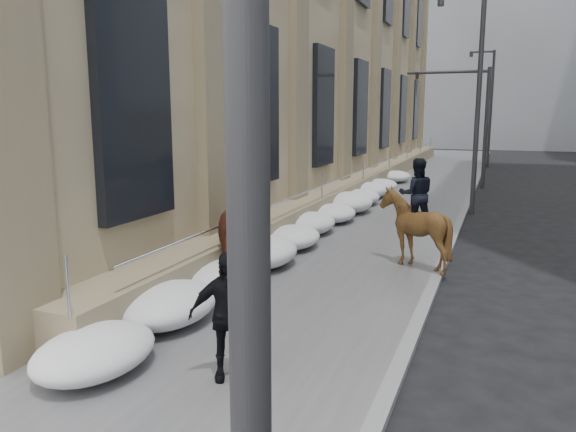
% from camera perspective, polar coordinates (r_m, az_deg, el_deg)
% --- Properties ---
extents(ground, '(140.00, 140.00, 0.00)m').
position_cam_1_polar(ground, '(9.66, -4.46, -12.54)').
color(ground, black).
rests_on(ground, ground).
extents(sidewalk, '(5.00, 80.00, 0.12)m').
position_cam_1_polar(sidewalk, '(18.80, 8.66, -1.07)').
color(sidewalk, '#4B4B4D').
rests_on(sidewalk, ground).
extents(curb, '(0.24, 80.00, 0.12)m').
position_cam_1_polar(curb, '(18.44, 16.63, -1.61)').
color(curb, slate).
rests_on(curb, ground).
extents(limestone_building, '(6.10, 44.00, 18.00)m').
position_cam_1_polar(limestone_building, '(29.88, 3.00, 20.30)').
color(limestone_building, '#877759').
rests_on(limestone_building, ground).
extents(bg_building_mid, '(30.00, 12.00, 28.00)m').
position_cam_1_polar(bg_building_mid, '(68.79, 21.91, 18.25)').
color(bg_building_mid, slate).
rests_on(bg_building_mid, ground).
extents(bg_building_far, '(24.00, 12.00, 20.00)m').
position_cam_1_polar(bg_building_far, '(80.87, 14.28, 14.52)').
color(bg_building_far, gray).
rests_on(bg_building_far, ground).
extents(streetlight_mid, '(1.71, 0.24, 8.00)m').
position_cam_1_polar(streetlight_mid, '(22.07, 18.40, 12.02)').
color(streetlight_mid, '#2D2D30').
rests_on(streetlight_mid, ground).
extents(streetlight_far, '(1.71, 0.24, 8.00)m').
position_cam_1_polar(streetlight_far, '(42.05, 19.73, 10.93)').
color(streetlight_far, '#2D2D30').
rests_on(streetlight_far, ground).
extents(traffic_signal, '(4.10, 0.22, 6.00)m').
position_cam_1_polar(traffic_signal, '(30.08, 17.80, 10.38)').
color(traffic_signal, '#2D2D30').
rests_on(traffic_signal, ground).
extents(snow_bank, '(1.70, 18.10, 0.76)m').
position_cam_1_polar(snow_bank, '(17.29, 2.75, -0.58)').
color(snow_bank, white).
rests_on(snow_bank, sidewalk).
extents(mounted_horse_left, '(2.05, 2.74, 2.71)m').
position_cam_1_polar(mounted_horse_left, '(12.70, -4.41, -1.14)').
color(mounted_horse_left, '#431F14').
rests_on(mounted_horse_left, sidewalk).
extents(mounted_horse_right, '(1.95, 2.07, 2.60)m').
position_cam_1_polar(mounted_horse_right, '(13.72, 12.72, -0.66)').
color(mounted_horse_right, '#3D2711').
rests_on(mounted_horse_right, sidewalk).
extents(pedestrian, '(1.15, 0.84, 1.81)m').
position_cam_1_polar(pedestrian, '(7.86, -6.19, -10.03)').
color(pedestrian, black).
rests_on(pedestrian, sidewalk).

